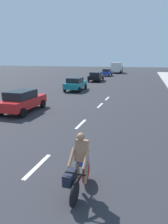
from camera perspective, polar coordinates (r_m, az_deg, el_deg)
The scene contains 11 objects.
ground_plane at distance 19.37m, azimuth 6.62°, elevation 3.83°, with size 160.00×160.00×0.00m, color #2D2D33.
lane_stripe_2 at distance 7.56m, azimuth -13.17°, elevation -14.83°, with size 0.16×1.80×0.01m, color white.
lane_stripe_3 at distance 11.74m, azimuth -0.90°, elevation -3.45°, with size 0.16×1.80×0.01m, color white.
lane_stripe_4 at distance 16.49m, azimuth 4.65°, elevation 1.93°, with size 0.16×1.80×0.01m, color white.
lane_stripe_5 at distance 19.47m, azimuth 6.68°, elevation 3.89°, with size 0.16×1.80×0.01m, color white.
cyclist at distance 5.69m, azimuth -1.53°, elevation -15.48°, with size 0.62×1.71×1.82m.
parked_car_red at distance 14.95m, azimuth -17.27°, elevation 3.20°, with size 1.95×4.10×1.57m.
parked_car_teal at distance 24.19m, azimuth -2.47°, elevation 8.14°, with size 2.08×4.26×1.57m.
parked_car_black at distance 34.58m, azimuth 3.47°, elevation 10.19°, with size 2.21×4.60×1.57m.
parked_car_blue at distance 45.50m, azimuth 6.59°, elevation 11.26°, with size 1.98×3.93×1.57m.
delivery_truck at distance 55.77m, azimuth 9.39°, elevation 12.52°, with size 2.72×6.26×2.80m.
Camera 1 is at (3.49, 1.31, 3.71)m, focal length 31.84 mm.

